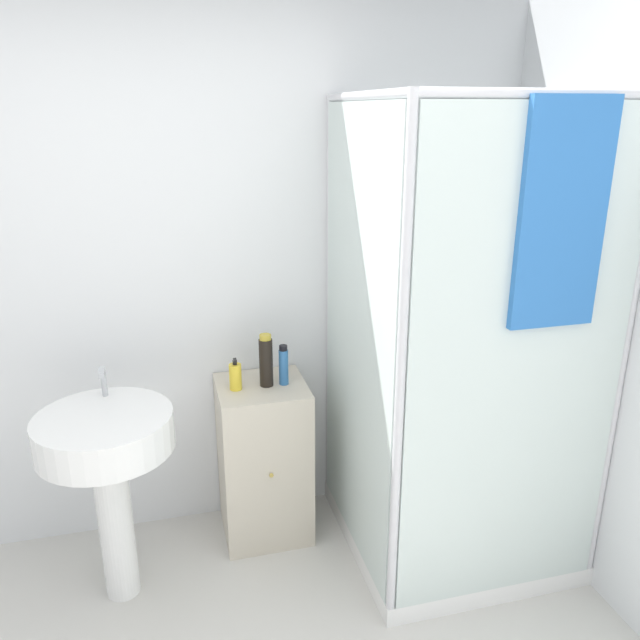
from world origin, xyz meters
TOP-DOWN VIEW (x-y plane):
  - wall_back at (0.00, 1.70)m, footprint 6.40×0.06m
  - shower_enclosure at (1.12, 1.09)m, footprint 0.97×1.00m
  - vanity_cabinet at (0.33, 1.47)m, footprint 0.42×0.42m
  - sink at (-0.35, 1.20)m, footprint 0.55×0.55m
  - soap_dispenser at (0.21, 1.45)m, footprint 0.06×0.06m
  - shampoo_bottle_tall_black at (0.36, 1.46)m, footprint 0.06×0.06m
  - shampoo_bottle_blue at (0.44, 1.45)m, footprint 0.04×0.04m

SIDE VIEW (x-z plane):
  - vanity_cabinet at x=0.33m, z-range 0.00..0.80m
  - shower_enclosure at x=1.12m, z-range -0.49..1.60m
  - sink at x=-0.35m, z-range 0.18..1.18m
  - soap_dispenser at x=0.21m, z-range 0.78..0.94m
  - shampoo_bottle_blue at x=0.44m, z-range 0.79..0.99m
  - shampoo_bottle_tall_black at x=0.36m, z-range 0.79..1.04m
  - wall_back at x=0.00m, z-range 0.00..2.50m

